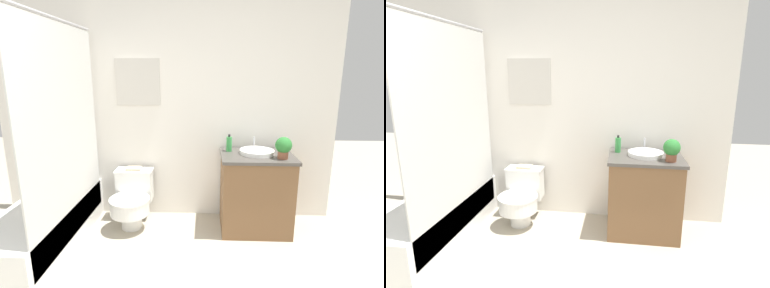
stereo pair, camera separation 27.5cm
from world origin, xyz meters
The scene contains 8 objects.
wall_back centered at (0.00, 2.21, 1.25)m, with size 3.60×0.07×2.50m.
shower_area centered at (-0.99, 1.45, 0.27)m, with size 0.58×1.47×1.98m.
toilet centered at (-0.31, 1.91, 0.29)m, with size 0.40×0.55×0.56m.
vanity centered at (0.94, 1.90, 0.39)m, with size 0.70×0.55×0.79m.
sink centered at (0.94, 1.92, 0.81)m, with size 0.34×0.37×0.13m.
soap_bottle centered at (0.68, 2.01, 0.86)m, with size 0.06×0.06×0.17m.
potted_plant centered at (1.16, 1.76, 0.90)m, with size 0.15×0.15×0.20m.
book_on_tank centered at (-0.31, 2.05, 0.57)m, with size 0.15×0.12×0.02m.
Camera 2 is at (0.70, -0.91, 1.58)m, focal length 28.00 mm.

